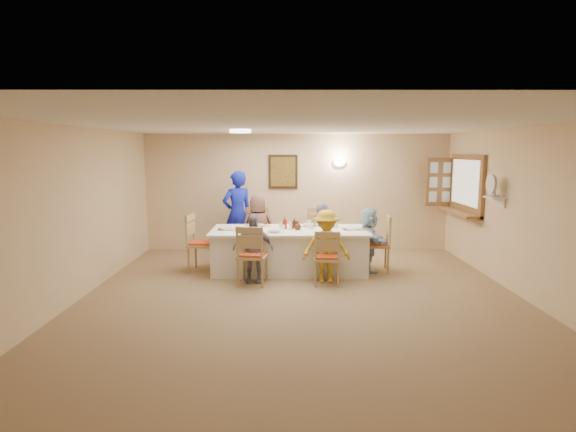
{
  "coord_description": "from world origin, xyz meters",
  "views": [
    {
      "loc": [
        -0.22,
        -6.13,
        2.16
      ],
      "look_at": [
        -0.2,
        1.4,
        1.05
      ],
      "focal_mm": 28.0,
      "sensor_mm": 36.0,
      "label": 1
    }
  ],
  "objects_px": {
    "desk_fan": "(493,188)",
    "chair_back_right": "(320,234)",
    "serving_hatch": "(467,185)",
    "chair_back_left": "(259,234)",
    "diner_front_right": "(326,246)",
    "condiment_ketchup": "(285,223)",
    "diner_back_left": "(258,228)",
    "diner_front_left": "(253,249)",
    "diner_right_end": "(369,240)",
    "diner_back_right": "(320,233)",
    "chair_right_end": "(376,243)",
    "chair_front_right": "(327,257)",
    "chair_front_left": "(253,254)",
    "chair_left_end": "(203,243)",
    "caregiver": "(237,214)",
    "dining_table": "(289,250)"
  },
  "relations": [
    {
      "from": "dining_table",
      "to": "chair_back_right",
      "type": "xyz_separation_m",
      "value": [
        0.6,
        0.8,
        0.14
      ]
    },
    {
      "from": "chair_back_left",
      "to": "condiment_ketchup",
      "type": "xyz_separation_m",
      "value": [
        0.52,
        -0.76,
        0.35
      ]
    },
    {
      "from": "diner_back_left",
      "to": "chair_front_left",
      "type": "bearing_deg",
      "value": 88.14
    },
    {
      "from": "chair_front_left",
      "to": "diner_right_end",
      "type": "distance_m",
      "value": 2.17
    },
    {
      "from": "serving_hatch",
      "to": "chair_left_end",
      "type": "xyz_separation_m",
      "value": [
        -4.93,
        -0.67,
        -0.98
      ]
    },
    {
      "from": "desk_fan",
      "to": "diner_right_end",
      "type": "distance_m",
      "value": 2.2
    },
    {
      "from": "chair_front_left",
      "to": "condiment_ketchup",
      "type": "distance_m",
      "value": 1.05
    },
    {
      "from": "diner_back_left",
      "to": "caregiver",
      "type": "xyz_separation_m",
      "value": [
        -0.45,
        0.47,
        0.21
      ]
    },
    {
      "from": "desk_fan",
      "to": "chair_back_right",
      "type": "height_order",
      "value": "desk_fan"
    },
    {
      "from": "chair_back_right",
      "to": "chair_right_end",
      "type": "distance_m",
      "value": 1.24
    },
    {
      "from": "chair_back_right",
      "to": "diner_front_right",
      "type": "bearing_deg",
      "value": -92.74
    },
    {
      "from": "chair_back_left",
      "to": "caregiver",
      "type": "distance_m",
      "value": 0.67
    },
    {
      "from": "chair_left_end",
      "to": "diner_right_end",
      "type": "relative_size",
      "value": 0.91
    },
    {
      "from": "diner_back_left",
      "to": "chair_left_end",
      "type": "bearing_deg",
      "value": 33.73
    },
    {
      "from": "dining_table",
      "to": "caregiver",
      "type": "xyz_separation_m",
      "value": [
        -1.05,
        1.15,
        0.49
      ]
    },
    {
      "from": "chair_front_left",
      "to": "chair_right_end",
      "type": "relative_size",
      "value": 0.97
    },
    {
      "from": "chair_back_right",
      "to": "chair_back_left",
      "type": "bearing_deg",
      "value": 177.26
    },
    {
      "from": "chair_front_right",
      "to": "caregiver",
      "type": "distance_m",
      "value": 2.59
    },
    {
      "from": "chair_back_left",
      "to": "diner_front_left",
      "type": "distance_m",
      "value": 1.48
    },
    {
      "from": "diner_front_right",
      "to": "serving_hatch",
      "type": "bearing_deg",
      "value": 26.05
    },
    {
      "from": "diner_back_right",
      "to": "chair_right_end",
      "type": "bearing_deg",
      "value": 142.02
    },
    {
      "from": "desk_fan",
      "to": "diner_front_left",
      "type": "relative_size",
      "value": 0.27
    },
    {
      "from": "diner_back_left",
      "to": "diner_front_left",
      "type": "height_order",
      "value": "diner_back_left"
    },
    {
      "from": "diner_front_left",
      "to": "serving_hatch",
      "type": "bearing_deg",
      "value": 18.93
    },
    {
      "from": "chair_back_left",
      "to": "diner_right_end",
      "type": "height_order",
      "value": "diner_right_end"
    },
    {
      "from": "chair_front_right",
      "to": "desk_fan",
      "type": "bearing_deg",
      "value": -172.83
    },
    {
      "from": "serving_hatch",
      "to": "chair_back_left",
      "type": "height_order",
      "value": "serving_hatch"
    },
    {
      "from": "diner_front_left",
      "to": "condiment_ketchup",
      "type": "bearing_deg",
      "value": 54.4
    },
    {
      "from": "chair_left_end",
      "to": "condiment_ketchup",
      "type": "bearing_deg",
      "value": -82.0
    },
    {
      "from": "diner_back_right",
      "to": "condiment_ketchup",
      "type": "bearing_deg",
      "value": 40.93
    },
    {
      "from": "desk_fan",
      "to": "dining_table",
      "type": "distance_m",
      "value": 3.54
    },
    {
      "from": "serving_hatch",
      "to": "diner_right_end",
      "type": "relative_size",
      "value": 1.31
    },
    {
      "from": "diner_back_left",
      "to": "diner_front_left",
      "type": "relative_size",
      "value": 1.18
    },
    {
      "from": "diner_back_left",
      "to": "chair_right_end",
      "type": "bearing_deg",
      "value": 160.59
    },
    {
      "from": "chair_front_left",
      "to": "chair_front_right",
      "type": "bearing_deg",
      "value": -171.81
    },
    {
      "from": "chair_right_end",
      "to": "diner_right_end",
      "type": "distance_m",
      "value": 0.14
    },
    {
      "from": "desk_fan",
      "to": "diner_front_left",
      "type": "xyz_separation_m",
      "value": [
        -3.87,
        0.0,
        -0.99
      ]
    },
    {
      "from": "chair_right_end",
      "to": "diner_right_end",
      "type": "height_order",
      "value": "diner_right_end"
    },
    {
      "from": "condiment_ketchup",
      "to": "diner_right_end",
      "type": "bearing_deg",
      "value": -1.35
    },
    {
      "from": "chair_front_right",
      "to": "diner_back_right",
      "type": "bearing_deg",
      "value": -85.38
    },
    {
      "from": "serving_hatch",
      "to": "chair_right_end",
      "type": "bearing_deg",
      "value": -159.96
    },
    {
      "from": "diner_front_right",
      "to": "chair_right_end",
      "type": "bearing_deg",
      "value": 35.8
    },
    {
      "from": "desk_fan",
      "to": "chair_back_left",
      "type": "relative_size",
      "value": 0.29
    },
    {
      "from": "serving_hatch",
      "to": "diner_back_right",
      "type": "relative_size",
      "value": 1.31
    },
    {
      "from": "desk_fan",
      "to": "chair_back_right",
      "type": "bearing_deg",
      "value": 151.02
    },
    {
      "from": "chair_right_end",
      "to": "caregiver",
      "type": "bearing_deg",
      "value": -107.84
    },
    {
      "from": "diner_front_right",
      "to": "diner_right_end",
      "type": "bearing_deg",
      "value": 39.87
    },
    {
      "from": "diner_back_right",
      "to": "diner_back_left",
      "type": "bearing_deg",
      "value": -2.38
    },
    {
      "from": "chair_front_right",
      "to": "diner_front_left",
      "type": "xyz_separation_m",
      "value": [
        -1.2,
        0.12,
        0.11
      ]
    },
    {
      "from": "chair_right_end",
      "to": "diner_back_right",
      "type": "relative_size",
      "value": 0.89
    }
  ]
}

